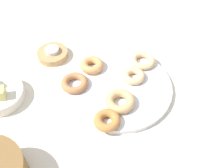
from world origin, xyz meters
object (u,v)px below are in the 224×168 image
at_px(donut_2, 134,77).
at_px(candle_holder, 53,54).
at_px(donut_plate, 119,88).
at_px(donut_3, 75,83).
at_px(donut_0, 143,61).
at_px(tealight, 52,50).
at_px(donut_1, 107,120).
at_px(donut_5, 120,101).
at_px(donut_4, 92,65).

bearing_deg(donut_2, candle_holder, 30.91).
height_order(donut_plate, candle_holder, candle_holder).
height_order(donut_3, candle_holder, donut_3).
relative_size(donut_0, donut_2, 1.17).
bearing_deg(candle_holder, donut_0, -134.24).
bearing_deg(tealight, donut_1, 178.41).
relative_size(donut_1, donut_2, 1.05).
bearing_deg(donut_5, donut_plate, -34.70).
bearing_deg(donut_5, candle_holder, 10.73).
relative_size(donut_plate, candle_holder, 3.14).
height_order(donut_4, tealight, donut_4).
relative_size(donut_3, donut_4, 1.10).
distance_m(donut_3, donut_4, 0.10).
bearing_deg(donut_4, candle_holder, 27.70).
relative_size(donut_2, donut_5, 0.81).
height_order(donut_plate, donut_5, donut_5).
bearing_deg(donut_3, donut_5, -152.95).
distance_m(donut_plate, donut_5, 0.08).
height_order(donut_1, donut_2, donut_1).
bearing_deg(donut_plate, candle_holder, 21.19).
xyz_separation_m(donut_plate, donut_0, (0.04, -0.13, 0.02)).
height_order(donut_0, candle_holder, donut_0).
distance_m(donut_3, donut_5, 0.17).
bearing_deg(candle_holder, donut_1, 178.41).
bearing_deg(donut_5, donut_4, -4.65).
distance_m(donut_4, candle_holder, 0.17).
xyz_separation_m(donut_3, donut_5, (-0.15, -0.08, 0.00)).
bearing_deg(candle_holder, tealight, 90.00).
xyz_separation_m(donut_plate, donut_5, (-0.06, 0.04, 0.02)).
distance_m(donut_4, donut_5, 0.19).
height_order(donut_plate, donut_0, donut_0).
height_order(donut_2, candle_holder, donut_2).
height_order(donut_3, donut_4, donut_4).
height_order(donut_plate, donut_3, donut_3).
bearing_deg(candle_holder, donut_2, -149.09).
height_order(donut_0, donut_4, donut_4).
xyz_separation_m(donut_2, donut_3, (0.09, 0.18, 0.00)).
relative_size(donut_4, candle_holder, 0.73).
bearing_deg(candle_holder, donut_5, -169.27).
height_order(donut_3, tealight, donut_3).
distance_m(donut_5, tealight, 0.34).
relative_size(donut_3, tealight, 1.77).
distance_m(donut_plate, tealight, 0.30).
bearing_deg(donut_1, tealight, -1.59).
height_order(donut_1, donut_3, donut_1).
xyz_separation_m(donut_2, tealight, (0.28, 0.17, 0.00)).
distance_m(donut_0, donut_3, 0.26).
bearing_deg(donut_5, donut_0, -59.94).
height_order(donut_2, donut_3, same).
distance_m(donut_1, donut_5, 0.08).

